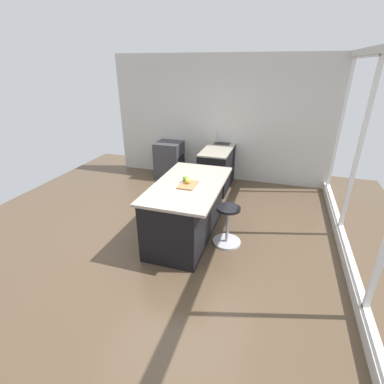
{
  "coord_description": "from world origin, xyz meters",
  "views": [
    {
      "loc": [
        3.64,
        1.42,
        2.58
      ],
      "look_at": [
        -0.14,
        0.22,
        0.78
      ],
      "focal_mm": 26.62,
      "sensor_mm": 36.0,
      "label": 1
    }
  ],
  "objects_px": {
    "kitchen_island": "(186,209)",
    "stool_by_window": "(227,226)",
    "oven_range": "(169,160)",
    "apple_yellow": "(188,181)",
    "cutting_board": "(188,185)",
    "apple_green": "(185,178)"
  },
  "relations": [
    {
      "from": "cutting_board",
      "to": "kitchen_island",
      "type": "bearing_deg",
      "value": -144.89
    },
    {
      "from": "kitchen_island",
      "to": "stool_by_window",
      "type": "height_order",
      "value": "kitchen_island"
    },
    {
      "from": "kitchen_island",
      "to": "apple_green",
      "type": "distance_m",
      "value": 0.52
    },
    {
      "from": "cutting_board",
      "to": "apple_green",
      "type": "xyz_separation_m",
      "value": [
        -0.1,
        -0.07,
        0.05
      ]
    },
    {
      "from": "oven_range",
      "to": "kitchen_island",
      "type": "xyz_separation_m",
      "value": [
        2.41,
        1.24,
        0.03
      ]
    },
    {
      "from": "kitchen_island",
      "to": "apple_green",
      "type": "xyz_separation_m",
      "value": [
        -0.03,
        -0.02,
        0.52
      ]
    },
    {
      "from": "oven_range",
      "to": "cutting_board",
      "type": "relative_size",
      "value": 2.4
    },
    {
      "from": "cutting_board",
      "to": "apple_yellow",
      "type": "height_order",
      "value": "apple_yellow"
    },
    {
      "from": "oven_range",
      "to": "apple_green",
      "type": "xyz_separation_m",
      "value": [
        2.38,
        1.23,
        0.55
      ]
    },
    {
      "from": "oven_range",
      "to": "stool_by_window",
      "type": "relative_size",
      "value": 1.38
    },
    {
      "from": "stool_by_window",
      "to": "apple_yellow",
      "type": "relative_size",
      "value": 7.48
    },
    {
      "from": "oven_range",
      "to": "kitchen_island",
      "type": "bearing_deg",
      "value": 27.3
    },
    {
      "from": "stool_by_window",
      "to": "apple_green",
      "type": "xyz_separation_m",
      "value": [
        -0.05,
        -0.7,
        0.69
      ]
    },
    {
      "from": "apple_yellow",
      "to": "kitchen_island",
      "type": "bearing_deg",
      "value": -138.78
    },
    {
      "from": "kitchen_island",
      "to": "stool_by_window",
      "type": "xyz_separation_m",
      "value": [
        0.03,
        0.68,
        -0.17
      ]
    },
    {
      "from": "stool_by_window",
      "to": "apple_green",
      "type": "height_order",
      "value": "apple_green"
    },
    {
      "from": "cutting_board",
      "to": "apple_yellow",
      "type": "distance_m",
      "value": 0.06
    },
    {
      "from": "oven_range",
      "to": "apple_yellow",
      "type": "height_order",
      "value": "apple_yellow"
    },
    {
      "from": "oven_range",
      "to": "cutting_board",
      "type": "height_order",
      "value": "cutting_board"
    },
    {
      "from": "kitchen_island",
      "to": "cutting_board",
      "type": "xyz_separation_m",
      "value": [
        0.08,
        0.06,
        0.46
      ]
    },
    {
      "from": "apple_yellow",
      "to": "apple_green",
      "type": "bearing_deg",
      "value": -140.76
    },
    {
      "from": "oven_range",
      "to": "cutting_board",
      "type": "bearing_deg",
      "value": 27.57
    }
  ]
}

